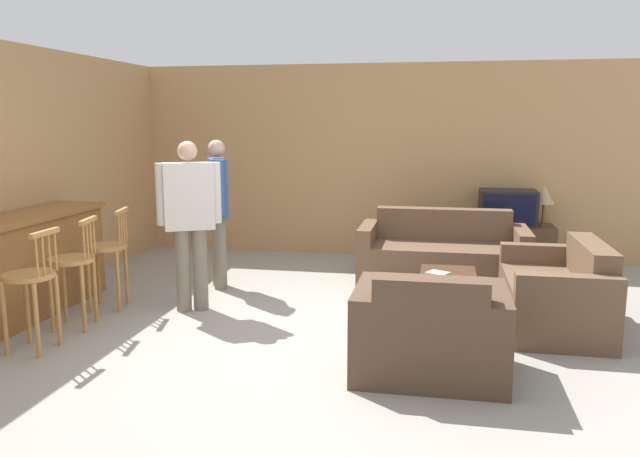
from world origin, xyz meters
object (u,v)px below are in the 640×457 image
(person_by_window, at_px, (218,206))
(person_by_counter, at_px, (190,217))
(bar_chair_far, at_px, (108,254))
(loveseat_right, at_px, (557,295))
(coffee_table, at_px, (448,284))
(bar_chair_near, at_px, (31,284))
(armchair_near, at_px, (430,335))
(tv_unit, at_px, (506,245))
(tv, at_px, (507,207))
(book_on_table, at_px, (438,274))
(couch_far, at_px, (442,256))
(table_lamp, at_px, (544,196))
(bar_chair_mid, at_px, (73,268))

(person_by_window, height_order, person_by_counter, person_by_counter)
(bar_chair_far, xyz_separation_m, person_by_counter, (0.83, 0.09, 0.38))
(loveseat_right, xyz_separation_m, coffee_table, (-0.96, 0.05, 0.04))
(bar_chair_near, distance_m, coffee_table, 3.61)
(armchair_near, height_order, tv_unit, armchair_near)
(loveseat_right, distance_m, tv, 2.51)
(tv_unit, height_order, book_on_table, tv_unit)
(couch_far, height_order, loveseat_right, couch_far)
(table_lamp, xyz_separation_m, person_by_counter, (-3.65, -2.60, 0.02))
(tv_unit, bearing_deg, bar_chair_far, -146.43)
(coffee_table, bearing_deg, person_by_counter, -175.68)
(person_by_window, bearing_deg, couch_far, 16.18)
(tv_unit, relative_size, person_by_counter, 0.71)
(couch_far, xyz_separation_m, tv, (0.80, 1.01, 0.45))
(bar_chair_far, distance_m, book_on_table, 3.22)
(bar_chair_mid, distance_m, loveseat_right, 4.34)
(bar_chair_far, height_order, coffee_table, bar_chair_far)
(couch_far, distance_m, table_lamp, 1.71)
(bar_chair_mid, bearing_deg, bar_chair_far, 90.01)
(tv_unit, height_order, person_by_counter, person_by_counter)
(loveseat_right, bearing_deg, tv_unit, 94.91)
(tv_unit, distance_m, person_by_window, 3.73)
(tv, bearing_deg, book_on_table, -110.00)
(book_on_table, xyz_separation_m, table_lamp, (1.29, 2.33, 0.50))
(tv, height_order, person_by_window, person_by_window)
(bar_chair_mid, height_order, armchair_near, bar_chair_mid)
(loveseat_right, distance_m, person_by_window, 3.59)
(couch_far, height_order, person_by_counter, person_by_counter)
(bar_chair_near, distance_m, person_by_counter, 1.57)
(bar_chair_mid, bearing_deg, bar_chair_near, -89.98)
(bar_chair_near, xyz_separation_m, bar_chair_far, (-0.00, 1.19, 0.00))
(bar_chair_far, bearing_deg, book_on_table, 6.28)
(bar_chair_near, distance_m, book_on_table, 3.55)
(bar_chair_far, bearing_deg, tv_unit, 33.57)
(table_lamp, bearing_deg, tv, -179.60)
(bar_chair_mid, height_order, book_on_table, bar_chair_mid)
(bar_chair_near, xyz_separation_m, tv, (4.04, 3.87, 0.20))
(coffee_table, relative_size, person_by_counter, 0.65)
(armchair_near, relative_size, tv, 1.57)
(bar_chair_far, height_order, armchair_near, bar_chair_far)
(couch_far, relative_size, book_on_table, 7.50)
(table_lamp, bearing_deg, tv_unit, -180.00)
(coffee_table, bearing_deg, tv_unit, 72.72)
(armchair_near, distance_m, tv, 3.89)
(armchair_near, xyz_separation_m, coffee_table, (0.14, 1.36, 0.04))
(tv, height_order, table_lamp, table_lamp)
(bar_chair_near, distance_m, armchair_near, 3.16)
(bar_chair_far, xyz_separation_m, coffee_table, (3.29, 0.27, -0.21))
(tv, bearing_deg, bar_chair_far, -146.46)
(loveseat_right, xyz_separation_m, person_by_counter, (-3.42, -0.13, 0.63))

